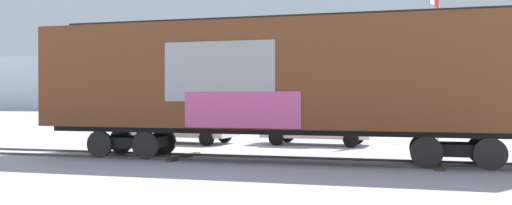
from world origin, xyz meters
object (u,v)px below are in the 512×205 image
at_px(flagpole, 436,38).
at_px(parked_car_white, 316,125).
at_px(parked_car_silver, 184,124).
at_px(freight_car, 281,78).

relative_size(flagpole, parked_car_white, 1.51).
relative_size(flagpole, parked_car_silver, 1.50).
bearing_deg(parked_car_silver, parked_car_white, 3.95).
height_order(flagpole, parked_car_silver, flagpole).
relative_size(freight_car, flagpole, 2.22).
height_order(parked_car_silver, parked_car_white, parked_car_white).
distance_m(freight_car, parked_car_silver, 8.15).
height_order(freight_car, parked_car_white, freight_car).
bearing_deg(flagpole, parked_car_silver, -163.70).
xyz_separation_m(freight_car, flagpole, (5.77, 9.07, 2.12)).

